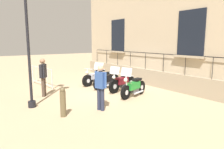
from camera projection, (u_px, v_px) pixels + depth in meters
name	position (u px, v px, depth m)	size (l,w,h in m)	color
ground_plane	(111.00, 90.00, 10.48)	(60.00, 60.00, 0.00)	tan
building_facade	(152.00, 23.00, 11.56)	(0.82, 12.36, 7.14)	tan
motorcycle_silver	(97.00, 78.00, 11.76)	(2.03, 0.74, 0.98)	black
motorcycle_black	(107.00, 80.00, 10.93)	(1.91, 0.75, 1.39)	black
motorcycle_maroon	(122.00, 82.00, 10.24)	(1.92, 0.70, 1.28)	black
motorcycle_green	(133.00, 87.00, 9.23)	(1.86, 0.78, 1.36)	black
lamppost	(26.00, 4.00, 7.19)	(0.38, 1.08, 5.14)	black
crowd_barrier	(42.00, 76.00, 11.41)	(0.39, 2.35, 1.05)	#B7B7BF
bollard	(63.00, 102.00, 6.75)	(0.19, 0.19, 0.99)	brown
pedestrian_standing	(43.00, 75.00, 9.19)	(0.39, 0.44, 1.71)	#47382D
pedestrian_walking	(101.00, 85.00, 7.31)	(0.32, 0.51, 1.64)	#23283D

